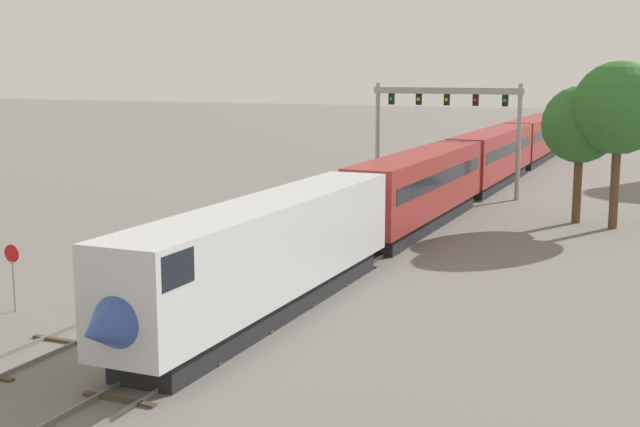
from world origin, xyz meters
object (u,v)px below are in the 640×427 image
(trackside_tree_left, at_px, (580,125))
(trackside_tree_mid, at_px, (619,108))
(signal_gantry, at_px, (446,114))
(stop_sign, at_px, (13,268))
(passenger_train, at_px, (463,169))

(trackside_tree_left, height_order, trackside_tree_mid, trackside_tree_mid)
(signal_gantry, xyz_separation_m, trackside_tree_left, (11.24, -8.58, -0.09))
(signal_gantry, height_order, trackside_tree_mid, trackside_tree_mid)
(signal_gantry, xyz_separation_m, stop_sign, (-7.75, -39.82, -4.67))
(stop_sign, distance_m, trackside_tree_mid, 37.35)
(passenger_train, distance_m, trackside_tree_mid, 14.13)
(signal_gantry, distance_m, trackside_tree_mid, 16.83)
(passenger_train, relative_size, trackside_tree_left, 9.66)
(stop_sign, bearing_deg, trackside_tree_left, 58.70)
(passenger_train, bearing_deg, signal_gantry, 125.84)
(passenger_train, relative_size, signal_gantry, 7.20)
(trackside_tree_left, distance_m, trackside_tree_mid, 2.94)
(signal_gantry, relative_size, trackside_tree_mid, 1.14)
(signal_gantry, bearing_deg, trackside_tree_left, -37.34)
(signal_gantry, relative_size, trackside_tree_left, 1.34)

